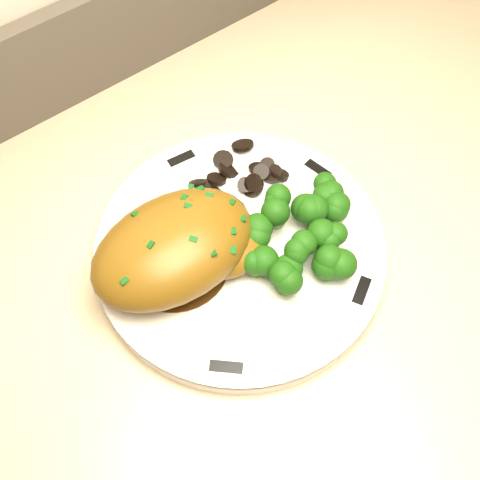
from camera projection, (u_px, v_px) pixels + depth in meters
counter at (353, 325)px, 1.05m from camera, size 2.13×0.70×1.04m
plate at (240, 250)px, 0.59m from camera, size 0.30×0.30×0.02m
rim_accent_0 at (318, 169)px, 0.63m from camera, size 0.02×0.03×0.00m
rim_accent_1 at (181, 159)px, 0.64m from camera, size 0.03×0.01×0.00m
rim_accent_2 at (113, 269)px, 0.57m from camera, size 0.02×0.03×0.00m
rim_accent_3 at (226, 367)px, 0.52m from camera, size 0.03×0.03×0.00m
rim_accent_4 at (362, 291)px, 0.56m from camera, size 0.03×0.02×0.00m
gravy_pool at (176, 264)px, 0.57m from camera, size 0.10×0.10×0.00m
chicken_breast at (180, 248)px, 0.55m from camera, size 0.17×0.12×0.06m
mushroom_pile at (232, 187)px, 0.61m from camera, size 0.10×0.07×0.03m
broccoli_florets at (301, 232)px, 0.57m from camera, size 0.13×0.10×0.04m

